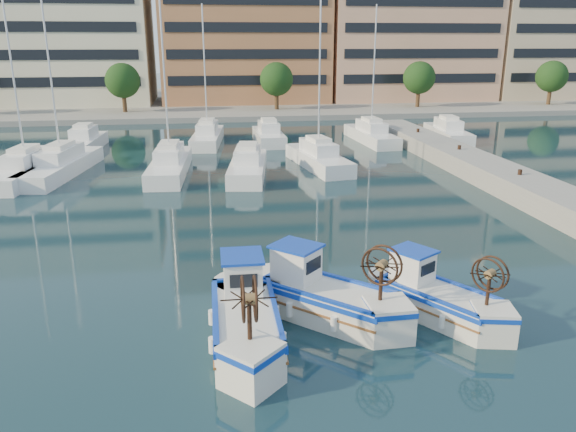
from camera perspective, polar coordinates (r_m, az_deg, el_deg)
name	(u,v)px	position (r m, az deg, el deg)	size (l,w,h in m)	color
ground	(371,326)	(18.23, 8.47, -10.95)	(300.00, 300.00, 0.00)	#183140
waterfront	(303,22)	(81.62, 1.54, 19.12)	(180.00, 40.00, 25.60)	gray
yacht_marina	(227,151)	(43.55, -6.17, 6.60)	(36.58, 21.50, 11.50)	white
fishing_boat_a	(245,316)	(16.89, -4.36, -10.11)	(1.99, 4.74, 2.95)	silver
fishing_boat_b	(324,295)	(18.22, 3.64, -8.00)	(4.48, 4.40, 2.88)	silver
fishing_boat_c	(435,296)	(18.92, 14.75, -7.85)	(3.55, 4.22, 2.58)	silver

